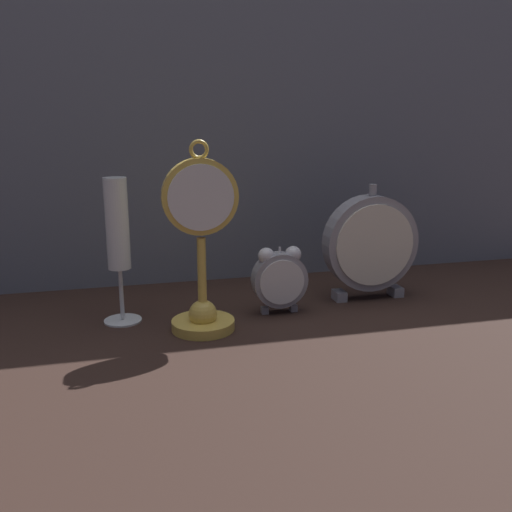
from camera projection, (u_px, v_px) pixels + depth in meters
name	position (u px, v px, depth m)	size (l,w,h in m)	color
ground_plane	(268.00, 334.00, 0.90)	(4.00, 4.00, 0.00)	black
fabric_backdrop_drape	(226.00, 119.00, 1.13)	(1.67, 0.01, 0.65)	slate
pocket_watch_on_stand	(202.00, 257.00, 0.89)	(0.12, 0.10, 0.30)	gold
alarm_clock_twin_bell	(280.00, 277.00, 0.98)	(0.10, 0.03, 0.12)	gray
mantel_clock_silver	(371.00, 244.00, 1.05)	(0.18, 0.04, 0.21)	gray
champagne_flute	(118.00, 236.00, 0.92)	(0.06, 0.06, 0.24)	silver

